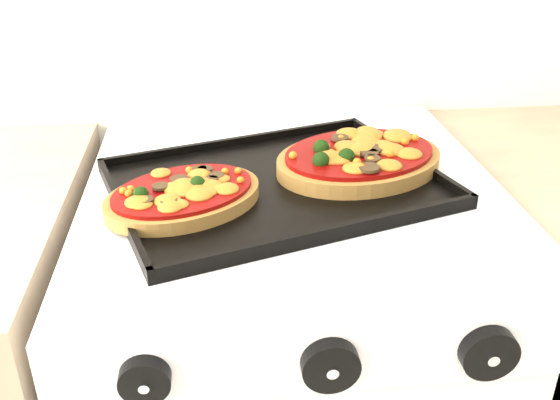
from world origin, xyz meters
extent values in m
cube|color=white|center=(0.02, 1.39, 0.85)|extent=(0.60, 0.02, 0.09)
cylinder|color=black|center=(-0.17, 1.37, 0.85)|extent=(0.05, 0.02, 0.05)
cylinder|color=black|center=(0.02, 1.37, 0.85)|extent=(0.06, 0.02, 0.06)
cylinder|color=black|center=(0.19, 1.37, 0.85)|extent=(0.06, 0.02, 0.06)
cube|color=black|center=(0.00, 1.67, 0.92)|extent=(0.51, 0.44, 0.02)
camera|label=1|loc=(-0.09, 0.89, 1.30)|focal=40.00mm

